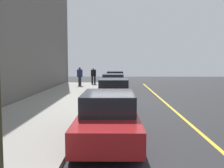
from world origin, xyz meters
The scene contains 10 objects.
ground_plane centered at (0.00, 0.00, 0.00)m, with size 56.00×56.00×0.00m, color #28282B.
sidewalk centered at (0.00, -3.30, 0.07)m, with size 28.00×4.60×0.15m, color gray.
lane_stripe_centre centered at (0.00, 3.20, 0.00)m, with size 28.00×0.14×0.01m, color gold.
snow_bank_curb centered at (-0.20, -0.70, 0.11)m, with size 9.00×0.56×0.22m, color white.
parked_car_navy centered at (-11.22, 0.04, 0.76)m, with size 4.16×1.94×1.51m.
parked_car_silver centered at (-5.38, -0.07, 0.76)m, with size 4.44×1.98×1.51m.
parked_car_green centered at (0.48, 0.07, 0.76)m, with size 4.23×1.95×1.51m.
parked_car_red centered at (6.98, 0.01, 0.76)m, with size 4.65×1.94×1.51m.
pedestrian_black_coat centered at (-11.84, -2.20, 1.07)m, with size 0.54×0.52×1.72m.
pedestrian_navy_coat centered at (-9.98, -3.36, 1.12)m, with size 0.60×0.51×1.81m.
Camera 1 is at (14.93, 0.30, 2.49)m, focal length 41.44 mm.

